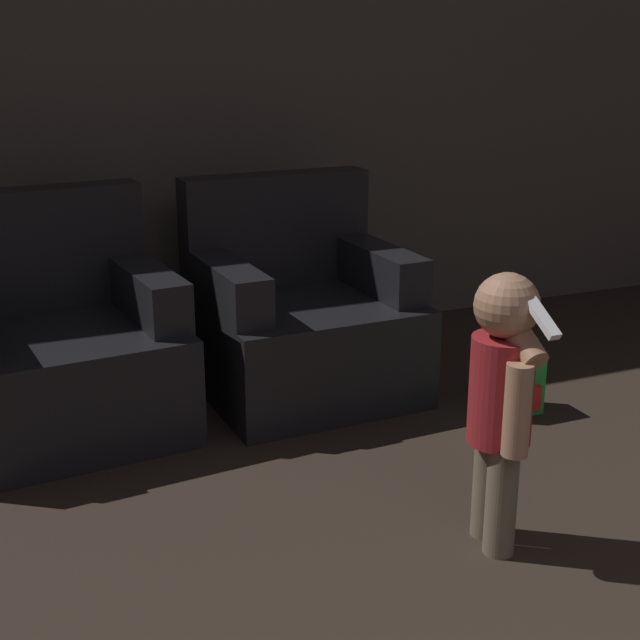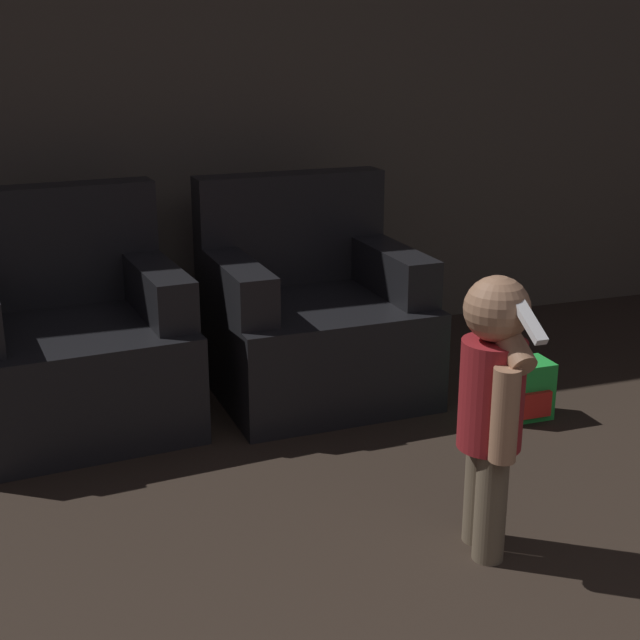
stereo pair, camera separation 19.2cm
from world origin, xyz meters
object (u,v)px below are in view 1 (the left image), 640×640
object	(u,v)px
person_toddler	(503,391)
toy_backpack	(513,385)
armchair_left	(59,350)
armchair_right	(300,319)

from	to	relation	value
person_toddler	toy_backpack	world-z (taller)	person_toddler
armchair_left	person_toddler	world-z (taller)	armchair_left
armchair_right	person_toddler	size ratio (longest dim) A/B	1.07
armchair_right	person_toddler	xyz separation A→B (m)	(0.07, -1.43, 0.19)
person_toddler	armchair_left	bearing A→B (deg)	-130.98
armchair_left	armchair_right	xyz separation A→B (m)	(1.03, 0.00, 0.00)
armchair_right	toy_backpack	distance (m)	0.96
toy_backpack	person_toddler	bearing A→B (deg)	-127.73
armchair_left	toy_backpack	world-z (taller)	armchair_left
armchair_right	armchair_left	bearing A→B (deg)	177.97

